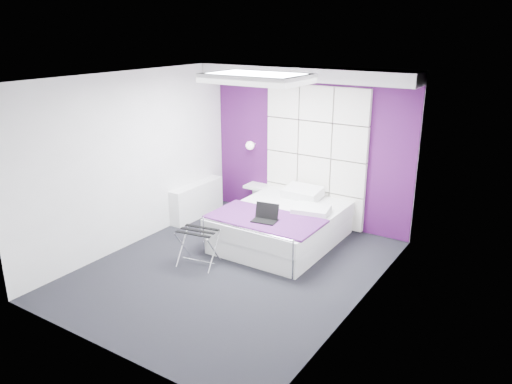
# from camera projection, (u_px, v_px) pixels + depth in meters

# --- Properties ---
(floor) EXTENTS (4.40, 4.40, 0.00)m
(floor) POSITION_uv_depth(u_px,v_px,m) (233.00, 269.00, 6.91)
(floor) COLOR black
(floor) RESTS_ON ground
(ceiling) EXTENTS (4.40, 4.40, 0.00)m
(ceiling) POSITION_uv_depth(u_px,v_px,m) (230.00, 77.00, 6.09)
(ceiling) COLOR white
(ceiling) RESTS_ON wall_back
(wall_back) EXTENTS (3.60, 0.00, 3.60)m
(wall_back) POSITION_uv_depth(u_px,v_px,m) (309.00, 146.00, 8.25)
(wall_back) COLOR silver
(wall_back) RESTS_ON floor
(wall_left) EXTENTS (0.00, 4.40, 4.40)m
(wall_left) POSITION_uv_depth(u_px,v_px,m) (133.00, 160.00, 7.43)
(wall_left) COLOR silver
(wall_left) RESTS_ON floor
(wall_right) EXTENTS (0.00, 4.40, 4.40)m
(wall_right) POSITION_uv_depth(u_px,v_px,m) (363.00, 204.00, 5.58)
(wall_right) COLOR silver
(wall_right) RESTS_ON floor
(accent_wall) EXTENTS (3.58, 0.02, 2.58)m
(accent_wall) POSITION_uv_depth(u_px,v_px,m) (308.00, 147.00, 8.25)
(accent_wall) COLOR #45114B
(accent_wall) RESTS_ON wall_back
(soffit) EXTENTS (3.58, 0.50, 0.20)m
(soffit) POSITION_uv_depth(u_px,v_px,m) (304.00, 74.00, 7.68)
(soffit) COLOR white
(soffit) RESTS_ON wall_back
(headboard) EXTENTS (1.80, 0.08, 2.30)m
(headboard) POSITION_uv_depth(u_px,v_px,m) (315.00, 156.00, 8.17)
(headboard) COLOR white
(headboard) RESTS_ON wall_back
(skylight) EXTENTS (1.36, 0.86, 0.12)m
(skylight) POSITION_uv_depth(u_px,v_px,m) (257.00, 77.00, 6.58)
(skylight) COLOR white
(skylight) RESTS_ON ceiling
(wall_lamp) EXTENTS (0.15, 0.15, 0.15)m
(wall_lamp) POSITION_uv_depth(u_px,v_px,m) (251.00, 145.00, 8.71)
(wall_lamp) COLOR white
(wall_lamp) RESTS_ON wall_back
(radiator) EXTENTS (0.22, 1.20, 0.60)m
(radiator) POSITION_uv_depth(u_px,v_px,m) (197.00, 200.00, 8.72)
(radiator) COLOR white
(radiator) RESTS_ON floor
(bed) EXTENTS (1.64, 1.98, 0.70)m
(bed) POSITION_uv_depth(u_px,v_px,m) (282.00, 224.00, 7.68)
(bed) COLOR white
(bed) RESTS_ON floor
(nightstand) EXTENTS (0.41, 0.32, 0.05)m
(nightstand) POSITION_uv_depth(u_px,v_px,m) (257.00, 186.00, 8.83)
(nightstand) COLOR white
(nightstand) RESTS_ON wall_back
(luggage_rack) EXTENTS (0.53, 0.39, 0.52)m
(luggage_rack) POSITION_uv_depth(u_px,v_px,m) (198.00, 247.00, 6.95)
(luggage_rack) COLOR silver
(luggage_rack) RESTS_ON floor
(laptop) EXTENTS (0.35, 0.25, 0.25)m
(laptop) POSITION_uv_depth(u_px,v_px,m) (266.00, 217.00, 7.10)
(laptop) COLOR black
(laptop) RESTS_ON bed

